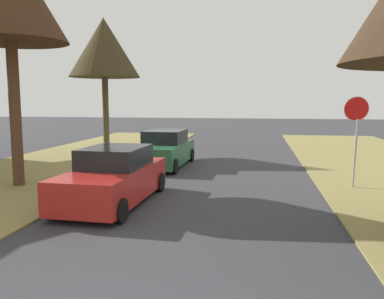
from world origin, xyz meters
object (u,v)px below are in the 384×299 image
street_tree_left_mid_b (104,48)px  parked_sedan_green (164,150)px  parked_sedan_red (114,178)px  stop_sign_far (356,122)px

street_tree_left_mid_b → parked_sedan_green: bearing=-37.4°
parked_sedan_red → parked_sedan_green: (-0.05, 6.29, 0.00)m
parked_sedan_red → parked_sedan_green: size_ratio=1.00×
stop_sign_far → parked_sedan_green: 7.98m
street_tree_left_mid_b → parked_sedan_red: street_tree_left_mid_b is taller
street_tree_left_mid_b → parked_sedan_green: street_tree_left_mid_b is taller
street_tree_left_mid_b → parked_sedan_red: bearing=-67.1°
stop_sign_far → street_tree_left_mid_b: street_tree_left_mid_b is taller
parked_sedan_red → parked_sedan_green: bearing=90.5°
stop_sign_far → parked_sedan_red: (-7.10, -3.06, -1.47)m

